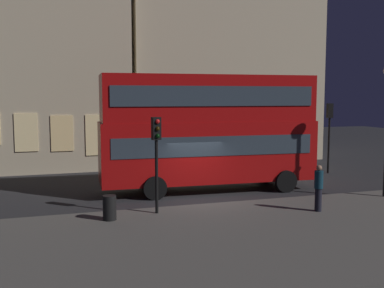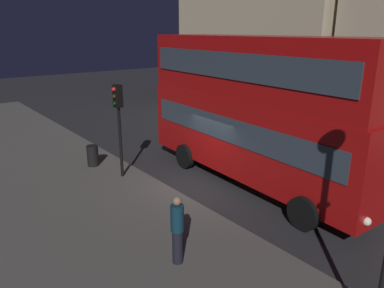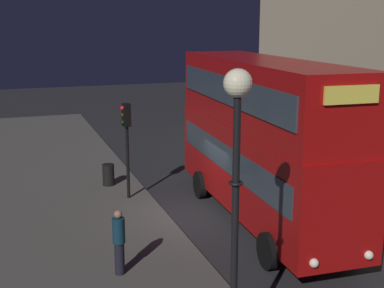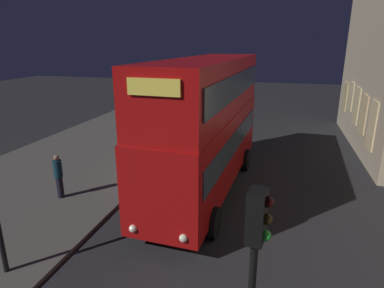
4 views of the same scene
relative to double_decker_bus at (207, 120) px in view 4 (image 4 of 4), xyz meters
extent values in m
plane|color=#232326|center=(-1.07, -2.10, -3.10)|extent=(80.00, 80.00, 0.00)
cube|color=#4C4944|center=(-1.07, -7.40, -3.04)|extent=(44.00, 8.95, 0.12)
cube|color=#E5C67F|center=(-12.44, 7.26, -0.66)|extent=(1.27, 0.06, 1.99)
cube|color=#F9E09E|center=(-10.46, 7.26, -0.35)|extent=(1.27, 0.06, 1.86)
cube|color=#F9E09E|center=(-8.48, 7.26, -0.61)|extent=(1.27, 0.06, 2.20)
cube|color=#F2D18C|center=(-6.50, 7.26, -0.71)|extent=(1.27, 0.06, 2.10)
cube|color=#F9E09E|center=(-4.52, 7.26, -0.87)|extent=(1.27, 0.06, 2.43)
cube|color=#9E0C0C|center=(0.00, 0.00, -1.15)|extent=(10.37, 2.98, 2.84)
cube|color=#9E0C0C|center=(0.00, 0.00, 1.35)|extent=(10.16, 2.92, 2.17)
cube|color=#2D3842|center=(0.00, 0.00, -0.80)|extent=(9.55, 3.00, 0.90)
cube|color=#2D3842|center=(0.00, 0.00, 1.46)|extent=(9.55, 3.00, 0.90)
cube|color=#F2D84C|center=(5.06, -0.28, 1.95)|extent=(0.16, 1.46, 0.44)
sphere|color=white|center=(5.18, 0.51, -2.22)|extent=(0.24, 0.24, 0.24)
sphere|color=white|center=(5.09, -1.07, -2.22)|extent=(0.24, 0.24, 0.24)
cylinder|color=black|center=(3.54, 1.07, -2.57)|extent=(1.06, 0.30, 1.05)
cylinder|color=black|center=(3.41, -1.45, -2.57)|extent=(1.06, 0.30, 1.05)
cylinder|color=black|center=(-2.75, 1.42, -2.57)|extent=(1.06, 0.30, 1.05)
cylinder|color=black|center=(-2.89, -1.11, -2.57)|extent=(1.06, 0.30, 1.05)
cylinder|color=black|center=(-3.45, -3.81, -1.57)|extent=(0.12, 0.12, 2.81)
cube|color=black|center=(-3.45, -3.81, 0.25)|extent=(0.35, 0.29, 0.85)
sphere|color=red|center=(-3.44, -3.96, 0.52)|extent=(0.17, 0.17, 0.17)
sphere|color=black|center=(-3.44, -3.96, 0.25)|extent=(0.17, 0.17, 0.17)
sphere|color=black|center=(-3.44, -3.96, -0.02)|extent=(0.17, 0.17, 0.17)
cube|color=black|center=(8.52, 2.63, 0.61)|extent=(0.36, 0.30, 0.85)
sphere|color=black|center=(8.55, 2.78, 0.88)|extent=(0.17, 0.17, 0.17)
sphere|color=black|center=(8.55, 2.78, 0.61)|extent=(0.17, 0.17, 0.17)
sphere|color=green|center=(8.55, 2.78, 0.34)|extent=(0.17, 0.17, 0.17)
cylinder|color=black|center=(2.56, -5.44, -2.53)|extent=(0.27, 0.27, 0.90)
cylinder|color=#0F2D3D|center=(2.56, -5.44, -1.74)|extent=(0.33, 0.33, 0.69)
sphere|color=#8C664C|center=(2.56, -5.44, -1.28)|extent=(0.22, 0.22, 0.22)
cylinder|color=black|center=(-5.29, -4.24, -2.53)|extent=(0.49, 0.49, 0.89)
camera|label=1|loc=(-7.37, -20.40, 1.45)|focal=42.65mm
camera|label=2|loc=(9.06, -10.09, 2.64)|focal=34.40mm
camera|label=3|loc=(15.27, -7.95, 3.62)|focal=48.68mm
camera|label=4|loc=(12.86, 2.84, 3.03)|focal=30.80mm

